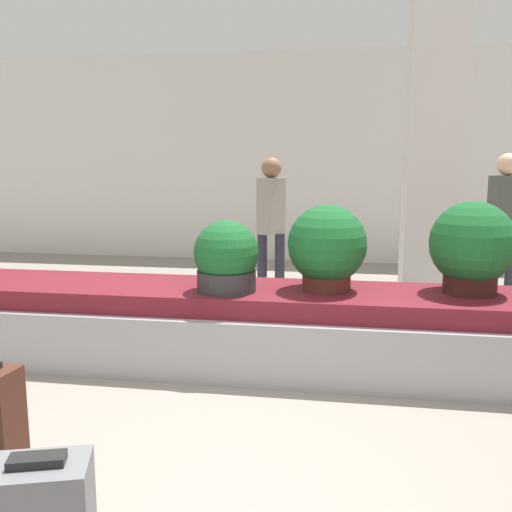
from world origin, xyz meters
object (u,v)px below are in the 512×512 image
Objects in this scene: traveler_0 at (504,218)px; traveler_1 at (271,217)px; potted_plant_1 at (327,248)px; potted_plant_2 at (472,247)px; potted_plant_0 at (226,259)px; pillar at (434,158)px.

traveler_0 is 2.47m from traveler_1.
potted_plant_2 reaches higher than potted_plant_1.
potted_plant_0 is at bearing -168.37° from potted_plant_1.
potted_plant_1 is 0.95× the size of potted_plant_2.
pillar is 4.71× the size of potted_plant_2.
potted_plant_0 is at bearing -172.77° from potted_plant_2.
potted_plant_2 is at bearing 48.35° from traveler_0.
potted_plant_0 is 0.79× the size of potted_plant_2.
potted_plant_1 is 0.40× the size of traveler_1.
potted_plant_2 is (0.09, -1.55, -0.65)m from pillar.
potted_plant_1 is (0.74, 0.15, 0.08)m from potted_plant_0.
potted_plant_1 is at bearing -120.69° from pillar.
potted_plant_1 is at bearing 11.63° from potted_plant_0.
potted_plant_1 is 1.05m from potted_plant_2.
potted_plant_1 is 2.72m from traveler_0.
potted_plant_1 reaches higher than potted_plant_0.
pillar is 1.82m from traveler_1.
pillar reaches higher than potted_plant_1.
traveler_1 is at bearing 109.12° from potted_plant_1.
potted_plant_0 is 1.80m from potted_plant_2.
pillar reaches higher than potted_plant_2.
potted_plant_1 is 2.12m from traveler_1.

